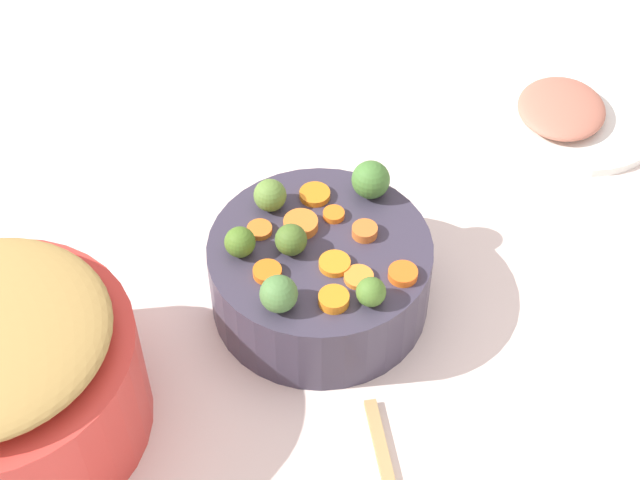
# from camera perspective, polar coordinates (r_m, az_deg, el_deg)

# --- Properties ---
(tabletop) EXTENTS (2.40, 2.40, 0.02)m
(tabletop) POSITION_cam_1_polar(r_m,az_deg,el_deg) (1.13, 1.24, -3.81)
(tabletop) COLOR silver
(tabletop) RESTS_ON ground
(serving_bowl_carrots) EXTENTS (0.25, 0.25, 0.09)m
(serving_bowl_carrots) POSITION_cam_1_polar(r_m,az_deg,el_deg) (1.08, 0.00, -2.05)
(serving_bowl_carrots) COLOR #393447
(serving_bowl_carrots) RESTS_ON tabletop
(metal_pot) EXTENTS (0.28, 0.28, 0.13)m
(metal_pot) POSITION_cam_1_polar(r_m,az_deg,el_deg) (1.02, -18.14, -8.23)
(metal_pot) COLOR red
(metal_pot) RESTS_ON tabletop
(carrot_slice_0) EXTENTS (0.04, 0.04, 0.01)m
(carrot_slice_0) POSITION_cam_1_polar(r_m,az_deg,el_deg) (1.05, 2.66, 0.53)
(carrot_slice_0) COLOR orange
(carrot_slice_0) RESTS_ON serving_bowl_carrots
(carrot_slice_1) EXTENTS (0.05, 0.05, 0.01)m
(carrot_slice_1) POSITION_cam_1_polar(r_m,az_deg,el_deg) (1.06, -1.15, 0.94)
(carrot_slice_1) COLOR orange
(carrot_slice_1) RESTS_ON serving_bowl_carrots
(carrot_slice_2) EXTENTS (0.04, 0.04, 0.01)m
(carrot_slice_2) POSITION_cam_1_polar(r_m,az_deg,el_deg) (1.02, -3.13, -1.90)
(carrot_slice_2) COLOR orange
(carrot_slice_2) RESTS_ON serving_bowl_carrots
(carrot_slice_3) EXTENTS (0.04, 0.04, 0.01)m
(carrot_slice_3) POSITION_cam_1_polar(r_m,az_deg,el_deg) (1.06, -3.59, 0.62)
(carrot_slice_3) COLOR orange
(carrot_slice_3) RESTS_ON serving_bowl_carrots
(carrot_slice_4) EXTENTS (0.04, 0.04, 0.01)m
(carrot_slice_4) POSITION_cam_1_polar(r_m,az_deg,el_deg) (1.01, 2.30, -2.20)
(carrot_slice_4) COLOR orange
(carrot_slice_4) RESTS_ON serving_bowl_carrots
(carrot_slice_5) EXTENTS (0.04, 0.04, 0.01)m
(carrot_slice_5) POSITION_cam_1_polar(r_m,az_deg,el_deg) (0.99, 0.82, -3.52)
(carrot_slice_5) COLOR orange
(carrot_slice_5) RESTS_ON serving_bowl_carrots
(carrot_slice_6) EXTENTS (0.04, 0.04, 0.01)m
(carrot_slice_6) POSITION_cam_1_polar(r_m,az_deg,el_deg) (1.02, 4.92, -2.00)
(carrot_slice_6) COLOR orange
(carrot_slice_6) RESTS_ON serving_bowl_carrots
(carrot_slice_7) EXTENTS (0.03, 0.03, 0.01)m
(carrot_slice_7) POSITION_cam_1_polar(r_m,az_deg,el_deg) (1.07, 0.82, 1.52)
(carrot_slice_7) COLOR orange
(carrot_slice_7) RESTS_ON serving_bowl_carrots
(carrot_slice_8) EXTENTS (0.05, 0.05, 0.01)m
(carrot_slice_8) POSITION_cam_1_polar(r_m,az_deg,el_deg) (1.09, -0.31, 2.71)
(carrot_slice_8) COLOR orange
(carrot_slice_8) RESTS_ON serving_bowl_carrots
(carrot_slice_9) EXTENTS (0.05, 0.05, 0.01)m
(carrot_slice_9) POSITION_cam_1_polar(r_m,az_deg,el_deg) (1.02, 0.87, -1.41)
(carrot_slice_9) COLOR orange
(carrot_slice_9) RESTS_ON serving_bowl_carrots
(brussels_sprout_0) EXTENTS (0.04, 0.04, 0.04)m
(brussels_sprout_0) POSITION_cam_1_polar(r_m,az_deg,el_deg) (0.98, -2.45, -3.20)
(brussels_sprout_0) COLOR #4D7F40
(brussels_sprout_0) RESTS_ON serving_bowl_carrots
(brussels_sprout_1) EXTENTS (0.04, 0.04, 0.04)m
(brussels_sprout_1) POSITION_cam_1_polar(r_m,az_deg,el_deg) (1.09, 3.02, 3.58)
(brussels_sprout_1) COLOR #447B33
(brussels_sprout_1) RESTS_ON serving_bowl_carrots
(brussels_sprout_2) EXTENTS (0.03, 0.03, 0.03)m
(brussels_sprout_2) POSITION_cam_1_polar(r_m,az_deg,el_deg) (1.03, -1.73, 0.02)
(brussels_sprout_2) COLOR #486C28
(brussels_sprout_2) RESTS_ON serving_bowl_carrots
(brussels_sprout_3) EXTENTS (0.03, 0.03, 0.03)m
(brussels_sprout_3) POSITION_cam_1_polar(r_m,az_deg,el_deg) (0.98, 3.03, -3.08)
(brussels_sprout_3) COLOR #4C792C
(brussels_sprout_3) RESTS_ON serving_bowl_carrots
(brussels_sprout_4) EXTENTS (0.03, 0.03, 0.03)m
(brussels_sprout_4) POSITION_cam_1_polar(r_m,az_deg,el_deg) (1.03, -4.75, -0.12)
(brussels_sprout_4) COLOR #4B7525
(brussels_sprout_4) RESTS_ON serving_bowl_carrots
(brussels_sprout_5) EXTENTS (0.04, 0.04, 0.04)m
(brussels_sprout_5) POSITION_cam_1_polar(r_m,az_deg,el_deg) (1.07, -2.97, 2.65)
(brussels_sprout_5) COLOR olive
(brussels_sprout_5) RESTS_ON serving_bowl_carrots
(ham_plate) EXTENTS (0.23, 0.23, 0.01)m
(ham_plate) POSITION_cam_1_polar(r_m,az_deg,el_deg) (1.38, 14.83, 7.13)
(ham_plate) COLOR white
(ham_plate) RESTS_ON tabletop
(ham_slice_main) EXTENTS (0.17, 0.18, 0.03)m
(ham_slice_main) POSITION_cam_1_polar(r_m,az_deg,el_deg) (1.36, 14.00, 7.60)
(ham_slice_main) COLOR #BC6F59
(ham_slice_main) RESTS_ON ham_plate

